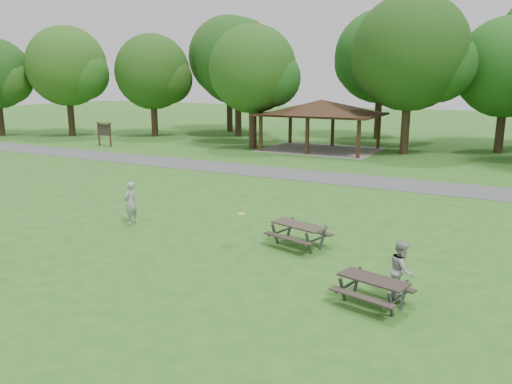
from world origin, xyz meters
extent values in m
plane|color=#2C641C|center=(0.00, 0.00, 0.00)|extent=(160.00, 160.00, 0.00)
cube|color=#4C4C4F|center=(0.00, 14.00, 0.01)|extent=(120.00, 3.20, 0.02)
cube|color=#382314|center=(-7.70, 21.30, 1.30)|extent=(0.22, 0.22, 2.60)
cube|color=#311E11|center=(-7.70, 26.70, 1.30)|extent=(0.22, 0.22, 2.60)
cube|color=#331D12|center=(-4.00, 21.30, 1.30)|extent=(0.22, 0.22, 2.60)
cube|color=#382414|center=(-4.00, 26.70, 1.30)|extent=(0.22, 0.22, 2.60)
cube|color=#321D12|center=(-0.30, 21.30, 1.30)|extent=(0.22, 0.22, 2.60)
cube|color=#352213|center=(-0.30, 26.70, 1.30)|extent=(0.22, 0.22, 2.60)
cube|color=#321C14|center=(-4.00, 24.00, 2.68)|extent=(8.60, 6.60, 0.16)
pyramid|color=#312013|center=(-4.00, 24.00, 3.26)|extent=(7.01, 7.01, 1.00)
cube|color=gray|center=(-4.00, 24.00, 0.01)|extent=(8.40, 6.40, 0.03)
cube|color=#382114|center=(-20.60, 18.00, 0.90)|extent=(0.10, 0.10, 1.80)
cube|color=#3D2016|center=(-19.40, 18.00, 0.90)|extent=(0.10, 0.10, 1.80)
cube|color=black|center=(-20.00, 18.00, 1.30)|extent=(1.40, 0.06, 0.90)
cube|color=#392616|center=(-20.00, 18.00, 1.85)|extent=(1.60, 0.30, 0.06)
cylinder|color=black|center=(-28.00, 22.00, 1.84)|extent=(0.60, 0.60, 3.67)
sphere|color=#224D16|center=(-28.00, 22.00, 6.38)|extent=(7.20, 7.20, 7.20)
sphere|color=#1C4C15|center=(-26.38, 22.30, 5.66)|extent=(4.68, 4.68, 4.68)
sphere|color=#1D4915|center=(-29.44, 21.80, 5.83)|extent=(4.32, 4.32, 4.32)
cylinder|color=#322216|center=(-21.00, 25.50, 1.66)|extent=(0.60, 0.60, 3.32)
sphere|color=#1C4413|center=(-21.00, 25.50, 5.88)|extent=(6.80, 6.80, 6.80)
sphere|color=#1B3F12|center=(-19.47, 25.80, 5.20)|extent=(4.42, 4.42, 4.42)
sphere|color=#1F4B15|center=(-22.36, 25.30, 5.37)|extent=(4.08, 4.08, 4.08)
cylinder|color=black|center=(-14.00, 29.00, 1.92)|extent=(0.60, 0.60, 3.85)
sphere|color=#144012|center=(-14.00, 29.00, 6.77)|extent=(7.80, 7.80, 7.80)
sphere|color=#1E4714|center=(-12.25, 29.30, 5.99)|extent=(5.07, 5.07, 5.07)
sphere|color=#1D4E16|center=(-15.56, 28.80, 6.19)|extent=(4.68, 4.68, 4.68)
cylinder|color=#301E15|center=(-9.00, 22.50, 1.75)|extent=(0.60, 0.60, 3.50)
sphere|color=#1C4814|center=(-9.00, 22.50, 5.97)|extent=(6.60, 6.60, 6.60)
sphere|color=#154A15|center=(-7.52, 22.80, 5.31)|extent=(4.29, 4.29, 4.29)
sphere|color=#1F4F16|center=(-10.32, 22.30, 5.48)|extent=(3.96, 3.96, 3.96)
cylinder|color=#332216|center=(2.00, 25.00, 2.01)|extent=(0.60, 0.60, 4.02)
sphere|color=#183E11|center=(2.00, 25.00, 7.02)|extent=(8.00, 8.00, 8.00)
sphere|color=#164714|center=(3.80, 25.30, 6.22)|extent=(5.20, 5.20, 5.20)
sphere|color=#154012|center=(0.40, 24.80, 6.42)|extent=(4.80, 4.80, 4.80)
cylinder|color=black|center=(8.00, 28.50, 1.72)|extent=(0.60, 0.60, 3.43)
sphere|color=#174B15|center=(8.00, 28.50, 6.05)|extent=(7.00, 7.00, 7.00)
sphere|color=#164B15|center=(6.60, 28.30, 5.53)|extent=(4.20, 4.20, 4.20)
cylinder|color=#2F1F14|center=(-17.00, 32.50, 2.19)|extent=(0.60, 0.60, 4.38)
sphere|color=#1A4313|center=(-17.00, 32.50, 7.38)|extent=(8.00, 8.00, 8.00)
sphere|color=#1C4D16|center=(-15.20, 32.80, 6.58)|extent=(5.20, 5.20, 5.20)
sphere|color=#123F12|center=(-18.60, 32.30, 6.78)|extent=(4.80, 4.80, 4.80)
cylinder|color=#2F1F15|center=(-2.00, 33.00, 2.06)|extent=(0.60, 0.60, 4.13)
sphere|color=#154915|center=(-2.00, 33.00, 7.13)|extent=(8.00, 8.00, 8.00)
sphere|color=#174E16|center=(-0.20, 33.30, 6.33)|extent=(5.20, 5.20, 5.20)
sphere|color=#1F4B15|center=(-3.60, 32.80, 6.53)|extent=(4.80, 4.80, 4.80)
cylinder|color=black|center=(-34.00, 19.00, 1.66)|extent=(0.60, 0.60, 3.32)
sphere|color=#1D4413|center=(-32.56, 19.30, 5.08)|extent=(4.16, 4.16, 4.16)
cube|color=#332C25|center=(3.26, 2.66, 0.72)|extent=(1.90, 1.14, 0.05)
cube|color=#2D2620|center=(3.10, 2.10, 0.43)|extent=(1.78, 0.71, 0.04)
cube|color=#2E2621|center=(3.41, 3.23, 0.43)|extent=(1.78, 0.71, 0.04)
cube|color=#454547|center=(2.50, 2.48, 0.36)|extent=(0.15, 0.37, 0.77)
cube|color=#3B3B3D|center=(2.69, 3.20, 0.36)|extent=(0.15, 0.37, 0.77)
cube|color=#464649|center=(2.60, 2.84, 0.39)|extent=(0.43, 1.41, 0.05)
cube|color=#403F42|center=(3.82, 2.12, 0.36)|extent=(0.15, 0.37, 0.77)
cube|color=#444447|center=(4.01, 2.84, 0.36)|extent=(0.15, 0.37, 0.77)
cube|color=#3B3B3E|center=(3.92, 2.48, 0.39)|extent=(0.43, 1.41, 0.05)
cube|color=#2B231F|center=(6.49, -0.45, 0.66)|extent=(1.74, 1.01, 0.04)
cube|color=#312723|center=(6.36, -0.97, 0.39)|extent=(1.64, 0.61, 0.04)
cube|color=#29231E|center=(6.61, 0.07, 0.39)|extent=(1.64, 0.61, 0.04)
cube|color=#38383B|center=(5.80, -0.64, 0.33)|extent=(0.13, 0.35, 0.71)
cube|color=#38383A|center=(5.95, 0.03, 0.33)|extent=(0.13, 0.35, 0.71)
cube|color=#404042|center=(5.87, -0.30, 0.36)|extent=(0.36, 1.31, 0.04)
cube|color=#393A3C|center=(7.02, -0.93, 0.33)|extent=(0.13, 0.35, 0.71)
cube|color=#474749|center=(7.18, -0.26, 0.33)|extent=(0.13, 0.35, 0.71)
cube|color=#464749|center=(7.10, -0.60, 0.36)|extent=(0.36, 1.31, 0.04)
cylinder|color=#FFFC28|center=(1.98, 1.20, 1.29)|extent=(0.28, 0.28, 0.02)
imported|color=#9B9B9D|center=(-3.29, 2.17, 0.80)|extent=(0.38, 0.58, 1.60)
imported|color=#A0A0A3|center=(6.98, 0.28, 0.73)|extent=(0.64, 0.78, 1.47)
camera|label=1|loc=(9.16, -11.53, 5.31)|focal=35.00mm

